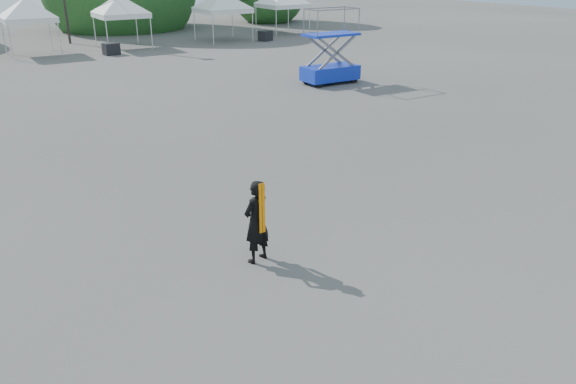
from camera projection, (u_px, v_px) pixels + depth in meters
ground at (274, 222)px, 12.40m from camera, size 120.00×120.00×0.00m
tent_e at (25, 2)px, 32.94m from camera, size 4.10×4.10×3.88m
man at (256, 222)px, 10.52m from camera, size 0.69×0.55×1.65m
scissor_lift at (331, 46)px, 25.69m from camera, size 2.62×1.34×3.36m
crate_mid at (111, 49)px, 34.05m from camera, size 0.98×0.80×0.70m
crate_east at (265, 36)px, 39.91m from camera, size 1.08×0.96×0.69m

